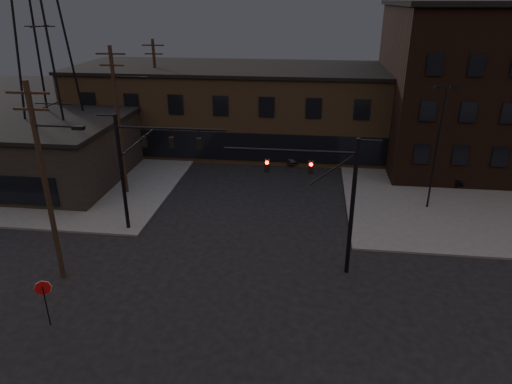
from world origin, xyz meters
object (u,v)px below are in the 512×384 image
Objects in this scene: traffic_signal_near at (332,192)px; parked_car_lot_a at (435,173)px; traffic_signal_far at (139,161)px; stop_sign at (44,293)px; parked_car_lot_b at (476,169)px; car_crossing at (288,153)px.

traffic_signal_near is 17.81m from parked_car_lot_a.
stop_sign is at bearing -97.32° from traffic_signal_far.
traffic_signal_far is at bearing 82.68° from stop_sign.
parked_car_lot_b is (13.16, 16.51, -4.07)m from traffic_signal_near.
traffic_signal_far is 3.23× the size of stop_sign.
parked_car_lot_a is at bearing 134.61° from parked_car_lot_b.
parked_car_lot_a reaches higher than parked_car_lot_b.
stop_sign reaches higher than parked_car_lot_a.
stop_sign is 0.52× the size of parked_car_lot_a.
traffic_signal_far is 28.70m from parked_car_lot_b.
stop_sign is (-13.36, -6.49, -3.09)m from traffic_signal_near.
traffic_signal_near is at bearing 25.90° from stop_sign.
parked_car_lot_b is (3.87, 1.85, -0.10)m from parked_car_lot_a.
parked_car_lot_a is (22.65, 21.15, -0.88)m from stop_sign.
traffic_signal_near is at bearing 157.32° from parked_car_lot_a.
traffic_signal_far is 1.66× the size of parked_car_lot_a.
car_crossing is (9.97, 25.80, -1.15)m from stop_sign.
traffic_signal_near reaches higher than stop_sign.
car_crossing is (-3.39, 19.32, -4.24)m from traffic_signal_near.
parked_car_lot_b is (25.24, 13.01, -4.15)m from traffic_signal_far.
parked_car_lot_b is at bearing -34.29° from car_crossing.
parked_car_lot_b is at bearing 51.44° from traffic_signal_near.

